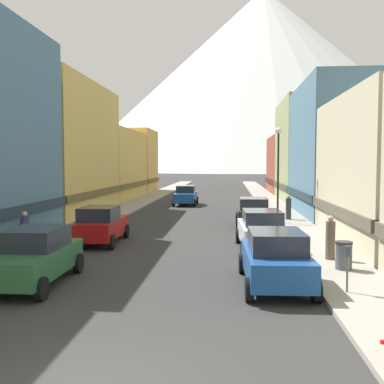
{
  "coord_description": "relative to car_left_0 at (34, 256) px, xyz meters",
  "views": [
    {
      "loc": [
        2.37,
        -7.17,
        3.85
      ],
      "look_at": [
        -0.26,
        25.08,
        1.8
      ],
      "focal_mm": 42.95,
      "sensor_mm": 36.0,
      "label": 1
    }
  ],
  "objects": [
    {
      "name": "car_right_2",
      "position": [
        7.6,
        13.58,
        0.0
      ],
      "size": [
        2.08,
        4.41,
        1.78
      ],
      "color": "black",
      "rests_on": "ground"
    },
    {
      "name": "storefront_right_3",
      "position": [
        15.31,
        32.82,
        3.95
      ],
      "size": [
        8.31,
        12.03,
        10.03
      ],
      "color": "#8C9966",
      "rests_on": "ground"
    },
    {
      "name": "mountain_backdrop",
      "position": [
        25.08,
        253.26,
        50.04
      ],
      "size": [
        218.17,
        218.17,
        101.89
      ],
      "primitive_type": "cone",
      "color": "silver",
      "rests_on": "ground"
    },
    {
      "name": "car_driving_0",
      "position": [
        2.2,
        27.7,
        0.0
      ],
      "size": [
        2.06,
        4.4,
        1.78
      ],
      "color": "#19478C",
      "rests_on": "ground"
    },
    {
      "name": "streetlamp_right",
      "position": [
        9.15,
        14.59,
        3.09
      ],
      "size": [
        0.36,
        0.36,
        5.86
      ],
      "color": "black",
      "rests_on": "sidewalk_right"
    },
    {
      "name": "car_right_0",
      "position": [
        7.6,
        0.32,
        0.0
      ],
      "size": [
        2.19,
        4.46,
        1.78
      ],
      "color": "#19478C",
      "rests_on": "ground"
    },
    {
      "name": "sidewalk_left",
      "position": [
        -2.45,
        28.26,
        -0.82
      ],
      "size": [
        2.5,
        100.0,
        0.15
      ],
      "primitive_type": "cube",
      "color": "gray",
      "rests_on": "ground"
    },
    {
      "name": "storefront_right_2",
      "position": [
        14.77,
        20.46,
        3.73
      ],
      "size": [
        7.24,
        12.34,
        9.59
      ],
      "color": "slate",
      "rests_on": "ground"
    },
    {
      "name": "storefront_left_2",
      "position": [
        -8.09,
        19.81,
        3.85
      ],
      "size": [
        9.09,
        13.76,
        9.82
      ],
      "color": "#D8B259",
      "rests_on": "ground"
    },
    {
      "name": "pedestrian_0",
      "position": [
        10.05,
        16.51,
        -0.02
      ],
      "size": [
        0.36,
        0.36,
        1.6
      ],
      "color": "#333338",
      "rests_on": "sidewalk_right"
    },
    {
      "name": "storefront_left_4",
      "position": [
        -6.71,
        45.14,
        3.01
      ],
      "size": [
        6.33,
        8.24,
        8.13
      ],
      "color": "#D8B259",
      "rests_on": "ground"
    },
    {
      "name": "storefront_left_3",
      "position": [
        -6.91,
        33.7,
        2.59
      ],
      "size": [
        6.72,
        13.78,
        7.24
      ],
      "color": "#D8B259",
      "rests_on": "ground"
    },
    {
      "name": "car_left_1",
      "position": [
        0.0,
        7.49,
        0.0
      ],
      "size": [
        2.16,
        4.44,
        1.78
      ],
      "color": "#9E1111",
      "rests_on": "ground"
    },
    {
      "name": "trash_bin_right",
      "position": [
        10.15,
        2.24,
        -0.26
      ],
      "size": [
        0.59,
        0.59,
        0.98
      ],
      "color": "#4C5156",
      "rests_on": "sidewalk_right"
    },
    {
      "name": "storefront_right_4",
      "position": [
        16.27,
        44.92,
        2.54
      ],
      "size": [
        10.23,
        11.71,
        7.15
      ],
      "color": "brown",
      "rests_on": "ground"
    },
    {
      "name": "pedestrian_2",
      "position": [
        10.05,
        3.92,
        0.03
      ],
      "size": [
        0.36,
        0.36,
        1.69
      ],
      "color": "brown",
      "rests_on": "sidewalk_right"
    },
    {
      "name": "pedestrian_1",
      "position": [
        -2.45,
        4.72,
        0.02
      ],
      "size": [
        0.36,
        0.36,
        1.66
      ],
      "color": "navy",
      "rests_on": "sidewalk_left"
    },
    {
      "name": "car_right_1",
      "position": [
        7.6,
        6.42,
        0.0
      ],
      "size": [
        2.24,
        4.48,
        1.78
      ],
      "color": "silver",
      "rests_on": "ground"
    },
    {
      "name": "sidewalk_right",
      "position": [
        10.05,
        28.26,
        -0.82
      ],
      "size": [
        2.5,
        100.0,
        0.15
      ],
      "primitive_type": "cube",
      "color": "gray",
      "rests_on": "ground"
    },
    {
      "name": "car_left_0",
      "position": [
        0.0,
        0.0,
        0.0
      ],
      "size": [
        2.12,
        4.43,
        1.78
      ],
      "color": "#265933",
      "rests_on": "ground"
    },
    {
      "name": "parking_meter_near",
      "position": [
        9.55,
        -0.64,
        0.11
      ],
      "size": [
        0.14,
        0.1,
        1.33
      ],
      "color": "#595960",
      "rests_on": "sidewalk_right"
    },
    {
      "name": "potted_plant_0",
      "position": [
        -3.2,
        6.36,
        -0.16
      ],
      "size": [
        0.73,
        0.73,
        1.0
      ],
      "color": "#4C4C51",
      "rests_on": "sidewalk_left"
    }
  ]
}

